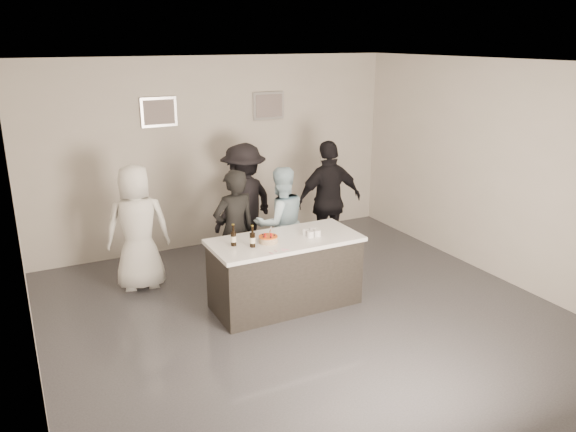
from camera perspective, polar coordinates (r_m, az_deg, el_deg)
The scene contains 19 objects.
floor at distance 6.97m, azimuth 1.89°, elevation -10.17°, with size 6.00×6.00×0.00m, color #3D3D42.
ceiling at distance 6.17m, azimuth 2.18°, elevation 15.28°, with size 6.00×6.00×0.00m, color white.
wall_back at distance 9.08m, azimuth -7.21°, elevation 6.40°, with size 6.00×0.04×3.00m, color beige.
wall_front at distance 4.22m, azimuth 22.35°, elevation -8.40°, with size 6.00×0.04×3.00m, color beige.
wall_left at distance 5.67m, azimuth -25.59°, elevation -2.18°, with size 0.04×6.00×3.00m, color beige.
wall_right at distance 8.25m, azimuth 20.64°, elevation 4.25°, with size 0.04×6.00×3.00m, color beige.
picture_left at distance 8.68m, azimuth -13.00°, elevation 10.26°, with size 0.54×0.04×0.44m, color #B2B2B7.
picture_right at distance 9.28m, azimuth -1.99°, elevation 11.15°, with size 0.54×0.04×0.44m, color #B2B2B7.
bar_counter at distance 7.07m, azimuth -0.30°, elevation -5.72°, with size 1.86×0.86×0.90m, color white.
cake at distance 6.76m, azimuth -2.03°, elevation -2.38°, with size 0.23×0.23×0.07m, color orange.
beer_bottle_a at distance 6.65m, azimuth -5.57°, elevation -1.96°, with size 0.07×0.07×0.26m, color black.
beer_bottle_b at distance 6.59m, azimuth -3.63°, elevation -2.09°, with size 0.07×0.07×0.26m, color black.
tumbler_cluster at distance 7.00m, azimuth 2.41°, elevation -1.67°, with size 0.19×0.19×0.08m, color #C17312.
candles at distance 6.49m, azimuth -0.91°, elevation -3.57°, with size 0.24×0.08×0.01m, color pink.
person_main_black at distance 7.40m, azimuth -5.44°, elevation -1.55°, with size 0.61×0.40×1.66m, color black.
person_main_blue at distance 7.81m, azimuth -0.76°, elevation -0.70°, with size 0.77×0.60×1.59m, color silver.
person_guest_left at distance 7.69m, azimuth -15.03°, elevation -1.14°, with size 0.84×0.54×1.71m, color white.
person_guest_right at distance 8.45m, azimuth 4.18°, elevation 1.54°, with size 1.07×0.45×1.83m, color black.
person_guest_back at distance 8.44m, azimuth -4.48°, elevation 1.36°, with size 1.15×0.66×1.79m, color black.
Camera 1 is at (-2.99, -5.39, 3.26)m, focal length 35.00 mm.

